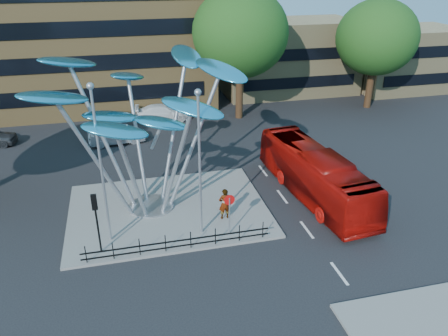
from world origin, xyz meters
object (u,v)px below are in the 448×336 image
object	(u,v)px
tree_far	(377,38)
red_bus	(315,174)
street_lamp_left	(99,153)
leaf_sculpture	(141,102)
tree_right	(240,33)
parked_car_right	(163,113)
street_lamp_right	(199,152)
parked_car_mid	(116,135)
traffic_light_island	(96,211)
pedestrian	(224,204)
no_entry_sign_island	(229,208)

from	to	relation	value
tree_far	red_bus	distance (m)	21.88
street_lamp_left	leaf_sculpture	bearing A→B (deg)	52.60
tree_right	parked_car_right	world-z (taller)	tree_right
street_lamp_right	parked_car_right	xyz separation A→B (m)	(0.18, 20.00, -4.34)
red_bus	parked_car_mid	distance (m)	17.44
tree_right	red_bus	xyz separation A→B (m)	(0.50, -16.32, -6.45)
parked_car_mid	street_lamp_right	bearing A→B (deg)	-169.58
tree_far	parked_car_right	bearing A→B (deg)	177.31
traffic_light_island	parked_car_right	distance (m)	21.35
pedestrian	parked_car_right	bearing A→B (deg)	-90.92
pedestrian	parked_car_right	distance (m)	18.92
tree_right	leaf_sculpture	xyz separation A→B (m)	(-10.07, -15.32, -1.16)
tree_far	parked_car_right	size ratio (longest dim) A/B	2.07
leaf_sculpture	parked_car_right	world-z (taller)	leaf_sculpture
leaf_sculpture	street_lamp_right	distance (m)	4.83
street_lamp_right	no_entry_sign_island	size ratio (longest dim) A/B	3.39
leaf_sculpture	street_lamp_right	bearing A→B (deg)	-55.09
tree_far	leaf_sculpture	size ratio (longest dim) A/B	0.85
tree_far	traffic_light_island	size ratio (longest dim) A/B	3.16
parked_car_right	street_lamp_right	bearing A→B (deg)	-177.90
parked_car_mid	parked_car_right	size ratio (longest dim) A/B	0.88
no_entry_sign_island	parked_car_right	size ratio (longest dim) A/B	0.47
tree_right	tree_far	distance (m)	14.03
leaf_sculpture	no_entry_sign_island	size ratio (longest dim) A/B	5.19
red_bus	tree_right	bearing A→B (deg)	86.28
parked_car_mid	no_entry_sign_island	bearing A→B (deg)	-165.04
leaf_sculpture	red_bus	size ratio (longest dim) A/B	1.11
street_lamp_right	parked_car_right	distance (m)	20.47
leaf_sculpture	no_entry_sign_island	distance (m)	7.71
tree_far	parked_car_right	xyz separation A→B (m)	(-21.32, 1.00, -6.35)
tree_right	street_lamp_right	bearing A→B (deg)	-111.54
parked_car_right	tree_far	bearing A→B (deg)	-90.08
no_entry_sign_island	tree_far	bearing A→B (deg)	44.25
street_lamp_left	parked_car_right	world-z (taller)	street_lamp_left
tree_far	street_lamp_right	xyz separation A→B (m)	(-21.50, -19.00, -2.01)
no_entry_sign_island	parked_car_mid	size ratio (longest dim) A/B	0.53
no_entry_sign_island	red_bus	size ratio (longest dim) A/B	0.21
parked_car_mid	parked_car_right	xyz separation A→B (m)	(4.50, 5.00, -0.00)
street_lamp_right	parked_car_mid	bearing A→B (deg)	106.08
tree_right	parked_car_right	bearing A→B (deg)	172.22
leaf_sculpture	street_lamp_left	distance (m)	4.28
street_lamp_left	no_entry_sign_island	distance (m)	7.47
tree_right	street_lamp_left	world-z (taller)	tree_right
tree_right	pedestrian	size ratio (longest dim) A/B	6.20
tree_far	red_bus	world-z (taller)	tree_far
tree_right	traffic_light_island	xyz separation A→B (m)	(-13.00, -19.50, -5.42)
tree_right	leaf_sculpture	bearing A→B (deg)	-123.31
red_bus	parked_car_mid	world-z (taller)	red_bus
street_lamp_left	street_lamp_right	xyz separation A→B (m)	(5.00, -0.50, -0.26)
pedestrian	parked_car_right	size ratio (longest dim) A/B	0.37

